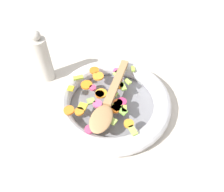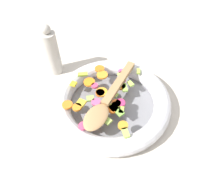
# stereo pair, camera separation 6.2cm
# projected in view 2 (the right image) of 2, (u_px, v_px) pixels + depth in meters

# --- Properties ---
(ground_plane) EXTENTS (4.00, 4.00, 0.00)m
(ground_plane) POSITION_uv_depth(u_px,v_px,m) (112.00, 107.00, 0.65)
(ground_plane) COLOR beige
(skillet) EXTENTS (0.34, 0.34, 0.05)m
(skillet) POSITION_uv_depth(u_px,v_px,m) (112.00, 102.00, 0.64)
(skillet) COLOR slate
(skillet) RESTS_ON ground_plane
(chopped_vegetables) EXTENTS (0.27, 0.27, 0.01)m
(chopped_vegetables) POSITION_uv_depth(u_px,v_px,m) (104.00, 95.00, 0.62)
(chopped_vegetables) COLOR orange
(chopped_vegetables) RESTS_ON skillet
(wooden_spoon) EXTENTS (0.26, 0.15, 0.01)m
(wooden_spoon) POSITION_uv_depth(u_px,v_px,m) (107.00, 101.00, 0.59)
(wooden_spoon) COLOR #A87F51
(wooden_spoon) RESTS_ON chopped_vegetables
(pepper_mill) EXTENTS (0.05, 0.05, 0.18)m
(pepper_mill) POSITION_uv_depth(u_px,v_px,m) (52.00, 52.00, 0.70)
(pepper_mill) COLOR #B2ADA3
(pepper_mill) RESTS_ON ground_plane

